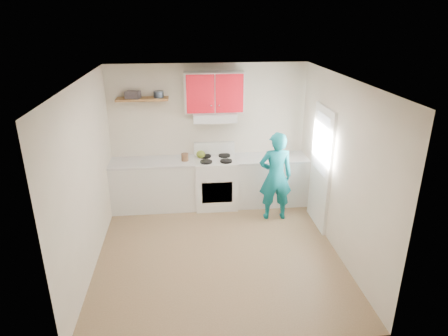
{
  "coord_description": "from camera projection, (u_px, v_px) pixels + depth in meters",
  "views": [
    {
      "loc": [
        -0.45,
        -5.16,
        3.41
      ],
      "look_at": [
        0.15,
        0.55,
        1.15
      ],
      "focal_mm": 31.63,
      "sensor_mm": 36.0,
      "label": 1
    }
  ],
  "objects": [
    {
      "name": "back_wall",
      "position": [
        208.0,
        134.0,
        7.35
      ],
      "size": [
        3.6,
        0.04,
        2.6
      ],
      "primitive_type": "cube",
      "color": "beige",
      "rests_on": "floor"
    },
    {
      "name": "crock",
      "position": [
        185.0,
        158.0,
        7.11
      ],
      "size": [
        0.15,
        0.15,
        0.16
      ],
      "primitive_type": "cylinder",
      "rotation": [
        0.0,
        0.0,
        0.16
      ],
      "color": "brown",
      "rests_on": "counter_left"
    },
    {
      "name": "kettle",
      "position": [
        201.0,
        154.0,
        7.24
      ],
      "size": [
        0.21,
        0.21,
        0.14
      ],
      "primitive_type": "ellipsoid",
      "rotation": [
        0.0,
        0.0,
        0.31
      ],
      "color": "olive",
      "rests_on": "stove"
    },
    {
      "name": "person",
      "position": [
        276.0,
        176.0,
        6.78
      ],
      "size": [
        0.59,
        0.39,
        1.58
      ],
      "primitive_type": "imported",
      "rotation": [
        0.0,
        0.0,
        3.11
      ],
      "color": "#0E717E",
      "rests_on": "floor"
    },
    {
      "name": "front_wall",
      "position": [
        235.0,
        246.0,
        3.83
      ],
      "size": [
        3.6,
        0.04,
        2.6
      ],
      "primitive_type": "cube",
      "color": "beige",
      "rests_on": "floor"
    },
    {
      "name": "counter_left",
      "position": [
        154.0,
        185.0,
        7.28
      ],
      "size": [
        1.52,
        0.6,
        0.9
      ],
      "primitive_type": "cube",
      "color": "silver",
      "rests_on": "floor"
    },
    {
      "name": "silicone_mat",
      "position": [
        297.0,
        158.0,
        7.33
      ],
      "size": [
        0.32,
        0.27,
        0.01
      ],
      "primitive_type": "cube",
      "rotation": [
        0.0,
        0.0,
        0.06
      ],
      "color": "red",
      "rests_on": "counter_right"
    },
    {
      "name": "cutting_board",
      "position": [
        259.0,
        158.0,
        7.32
      ],
      "size": [
        0.28,
        0.21,
        0.02
      ],
      "primitive_type": "cube",
      "rotation": [
        0.0,
        0.0,
        -0.02
      ],
      "color": "olive",
      "rests_on": "counter_right"
    },
    {
      "name": "door_glass",
      "position": [
        322.0,
        144.0,
        6.35
      ],
      "size": [
        0.01,
        0.55,
        0.95
      ],
      "primitive_type": "cube",
      "color": "white",
      "rests_on": "door"
    },
    {
      "name": "tin",
      "position": [
        159.0,
        94.0,
        6.86
      ],
      "size": [
        0.18,
        0.18,
        0.11
      ],
      "primitive_type": "cylinder",
      "rotation": [
        0.0,
        0.0,
        0.03
      ],
      "color": "#333D4C",
      "rests_on": "shelf"
    },
    {
      "name": "floor",
      "position": [
        218.0,
        251.0,
        6.07
      ],
      "size": [
        3.8,
        3.8,
        0.0
      ],
      "primitive_type": "plane",
      "color": "brown",
      "rests_on": "ground"
    },
    {
      "name": "counter_right",
      "position": [
        270.0,
        180.0,
        7.49
      ],
      "size": [
        1.32,
        0.6,
        0.9
      ],
      "primitive_type": "cube",
      "color": "silver",
      "rests_on": "floor"
    },
    {
      "name": "right_wall",
      "position": [
        340.0,
        168.0,
        5.76
      ],
      "size": [
        0.04,
        3.8,
        2.6
      ],
      "primitive_type": "cube",
      "color": "beige",
      "rests_on": "floor"
    },
    {
      "name": "books",
      "position": [
        133.0,
        95.0,
        6.78
      ],
      "size": [
        0.28,
        0.23,
        0.12
      ],
      "primitive_type": "cube",
      "rotation": [
        0.0,
        0.0,
        -0.28
      ],
      "color": "#453C42",
      "rests_on": "shelf"
    },
    {
      "name": "range_hood",
      "position": [
        215.0,
        116.0,
        7.01
      ],
      "size": [
        0.76,
        0.44,
        0.15
      ],
      "primitive_type": "cube",
      "color": "silver",
      "rests_on": "back_wall"
    },
    {
      "name": "shelf",
      "position": [
        142.0,
        99.0,
        6.83
      ],
      "size": [
        0.9,
        0.3,
        0.04
      ],
      "primitive_type": "cube",
      "color": "brown",
      "rests_on": "back_wall"
    },
    {
      "name": "left_wall",
      "position": [
        87.0,
        178.0,
        5.42
      ],
      "size": [
        0.04,
        3.8,
        2.6
      ],
      "primitive_type": "cube",
      "color": "beige",
      "rests_on": "floor"
    },
    {
      "name": "stove",
      "position": [
        216.0,
        182.0,
        7.36
      ],
      "size": [
        0.76,
        0.65,
        0.92
      ],
      "primitive_type": "cube",
      "color": "white",
      "rests_on": "floor"
    },
    {
      "name": "door",
      "position": [
        321.0,
        168.0,
        6.51
      ],
      "size": [
        0.05,
        0.85,
        2.05
      ],
      "primitive_type": "cube",
      "color": "white",
      "rests_on": "floor"
    },
    {
      "name": "ceiling",
      "position": [
        217.0,
        80.0,
        5.11
      ],
      "size": [
        3.6,
        3.8,
        0.04
      ],
      "primitive_type": "cube",
      "color": "white",
      "rests_on": "floor"
    },
    {
      "name": "upper_cabinets",
      "position": [
        214.0,
        92.0,
        6.9
      ],
      "size": [
        1.02,
        0.33,
        0.7
      ],
      "primitive_type": "cube",
      "color": "red",
      "rests_on": "back_wall"
    }
  ]
}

